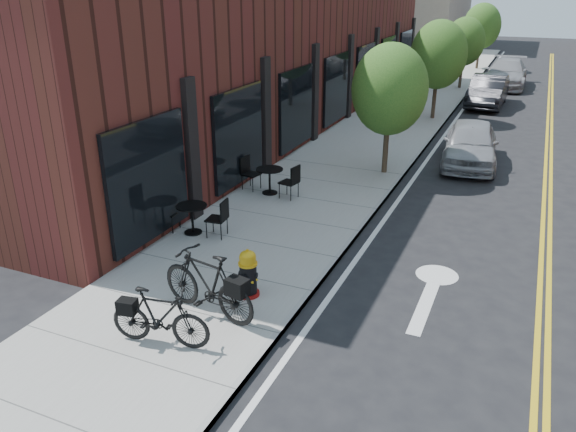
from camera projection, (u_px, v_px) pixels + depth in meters
The scene contains 15 objects.
ground at pixel (280, 339), 9.30m from camera, with size 120.00×120.00×0.00m, color black.
sidewalk_near at pixel (350, 160), 18.46m from camera, with size 4.00×70.00×0.12m, color #9E9B93.
building_near at pixel (276, 35), 22.17m from camera, with size 5.00×28.00×7.00m, color #4E2219.
tree_near_a at pixel (390, 90), 16.11m from camera, with size 2.20×2.20×3.81m.
tree_near_b at pixel (439, 55), 22.83m from camera, with size 2.30×2.30×3.98m.
tree_near_c at pixel (465, 42), 29.65m from camera, with size 2.10×2.10×3.67m.
tree_near_d at pixel (482, 26), 36.31m from camera, with size 2.40×2.40×4.11m.
fire_hydrant at pixel (248, 274), 10.22m from camera, with size 0.47×0.47×0.93m.
bicycle_left at pixel (207, 283), 9.57m from camera, with size 0.57×2.00×1.20m, color black.
bicycle_right at pixel (160, 317), 8.79m from camera, with size 0.47×1.66×1.00m, color black.
bistro_set_b at pixel (192, 215), 12.78m from camera, with size 1.67×0.78×0.89m.
bistro_set_c at pixel (270, 177), 15.19m from camera, with size 1.73×0.84×0.91m.
parked_car_a at pixel (470, 143), 17.94m from camera, with size 1.64×4.08×1.39m, color #95969D.
parked_car_b at pixel (488, 91), 26.37m from camera, with size 1.51×4.33×1.43m, color black.
parked_car_c at pixel (506, 73), 31.14m from camera, with size 2.12×5.21×1.51m, color #9E9EA2.
Camera 1 is at (3.25, -7.07, 5.49)m, focal length 35.00 mm.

